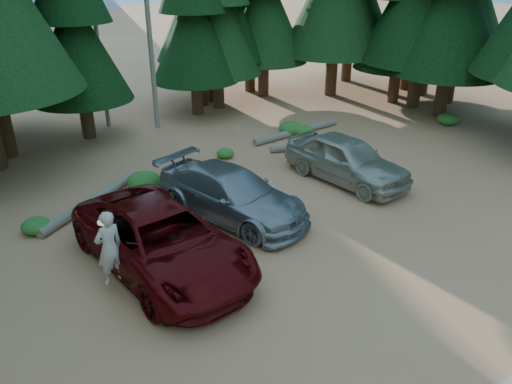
{
  "coord_description": "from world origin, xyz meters",
  "views": [
    {
      "loc": [
        -8.11,
        -8.27,
        7.81
      ],
      "look_at": [
        -0.61,
        3.28,
        1.25
      ],
      "focal_mm": 35.0,
      "sensor_mm": 36.0,
      "label": 1
    }
  ],
  "objects_px": {
    "red_pickup": "(162,240)",
    "silver_minivan_right": "(346,159)",
    "frisbee_player": "(109,247)",
    "log_right": "(297,131)",
    "log_left": "(90,202)",
    "silver_minivan_center": "(231,194)",
    "log_mid": "(307,147)"
  },
  "relations": [
    {
      "from": "frisbee_player",
      "to": "log_right",
      "type": "relative_size",
      "value": 0.39
    },
    {
      "from": "frisbee_player",
      "to": "log_right",
      "type": "height_order",
      "value": "frisbee_player"
    },
    {
      "from": "silver_minivan_center",
      "to": "log_left",
      "type": "xyz_separation_m",
      "value": [
        -3.73,
        3.22,
        -0.64
      ]
    },
    {
      "from": "silver_minivan_right",
      "to": "log_left",
      "type": "distance_m",
      "value": 9.37
    },
    {
      "from": "red_pickup",
      "to": "log_mid",
      "type": "xyz_separation_m",
      "value": [
        9.04,
        5.13,
        -0.73
      ]
    },
    {
      "from": "log_right",
      "to": "silver_minivan_center",
      "type": "bearing_deg",
      "value": -146.51
    },
    {
      "from": "red_pickup",
      "to": "silver_minivan_right",
      "type": "height_order",
      "value": "red_pickup"
    },
    {
      "from": "silver_minivan_right",
      "to": "log_right",
      "type": "distance_m",
      "value": 5.58
    },
    {
      "from": "silver_minivan_center",
      "to": "log_mid",
      "type": "height_order",
      "value": "silver_minivan_center"
    },
    {
      "from": "red_pickup",
      "to": "log_mid",
      "type": "height_order",
      "value": "red_pickup"
    },
    {
      "from": "silver_minivan_center",
      "to": "silver_minivan_right",
      "type": "height_order",
      "value": "silver_minivan_right"
    },
    {
      "from": "red_pickup",
      "to": "frisbee_player",
      "type": "xyz_separation_m",
      "value": [
        -1.47,
        -0.25,
        0.39
      ]
    },
    {
      "from": "red_pickup",
      "to": "log_mid",
      "type": "bearing_deg",
      "value": 23.02
    },
    {
      "from": "silver_minivan_right",
      "to": "log_right",
      "type": "relative_size",
      "value": 0.99
    },
    {
      "from": "log_left",
      "to": "log_mid",
      "type": "xyz_separation_m",
      "value": [
        9.67,
        0.33,
        -0.03
      ]
    },
    {
      "from": "silver_minivan_right",
      "to": "log_right",
      "type": "xyz_separation_m",
      "value": [
        1.7,
        5.27,
        -0.7
      ]
    },
    {
      "from": "frisbee_player",
      "to": "log_mid",
      "type": "bearing_deg",
      "value": -164.95
    },
    {
      "from": "frisbee_player",
      "to": "log_right",
      "type": "bearing_deg",
      "value": -159.6
    },
    {
      "from": "red_pickup",
      "to": "silver_minivan_center",
      "type": "height_order",
      "value": "red_pickup"
    },
    {
      "from": "silver_minivan_right",
      "to": "log_mid",
      "type": "height_order",
      "value": "silver_minivan_right"
    },
    {
      "from": "silver_minivan_right",
      "to": "log_mid",
      "type": "xyz_separation_m",
      "value": [
        0.84,
        3.42,
        -0.73
      ]
    },
    {
      "from": "silver_minivan_center",
      "to": "frisbee_player",
      "type": "relative_size",
      "value": 2.76
    },
    {
      "from": "silver_minivan_right",
      "to": "frisbee_player",
      "type": "distance_m",
      "value": 9.87
    },
    {
      "from": "silver_minivan_right",
      "to": "silver_minivan_center",
      "type": "bearing_deg",
      "value": 174.42
    },
    {
      "from": "red_pickup",
      "to": "log_right",
      "type": "bearing_deg",
      "value": 28.63
    },
    {
      "from": "red_pickup",
      "to": "log_left",
      "type": "xyz_separation_m",
      "value": [
        -0.62,
        4.8,
        -0.7
      ]
    },
    {
      "from": "log_left",
      "to": "frisbee_player",
      "type": "bearing_deg",
      "value": -134.05
    },
    {
      "from": "frisbee_player",
      "to": "log_left",
      "type": "relative_size",
      "value": 0.43
    },
    {
      "from": "frisbee_player",
      "to": "silver_minivan_right",
      "type": "bearing_deg",
      "value": 179.41
    },
    {
      "from": "frisbee_player",
      "to": "log_left",
      "type": "distance_m",
      "value": 5.23
    },
    {
      "from": "silver_minivan_center",
      "to": "log_right",
      "type": "relative_size",
      "value": 1.08
    },
    {
      "from": "frisbee_player",
      "to": "log_left",
      "type": "bearing_deg",
      "value": -111.52
    }
  ]
}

